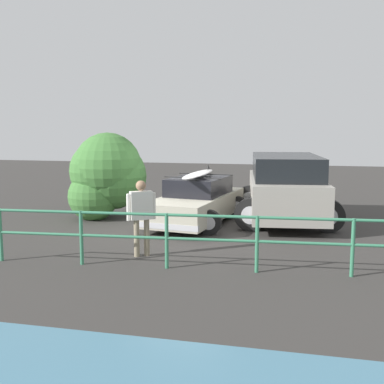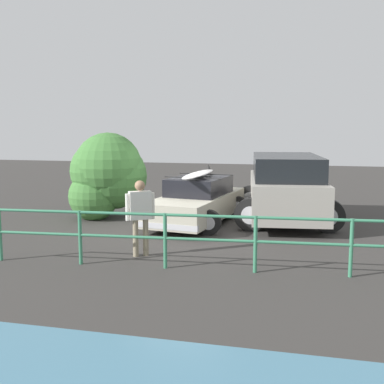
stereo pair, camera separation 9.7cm
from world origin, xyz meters
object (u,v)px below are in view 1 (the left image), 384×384
(suv_car, at_px, (285,187))
(bush_near_left, at_px, (106,174))
(person_bystander, at_px, (141,211))
(sedan_car, at_px, (197,201))

(suv_car, xyz_separation_m, bush_near_left, (5.09, 0.65, 0.31))
(person_bystander, bearing_deg, sedan_car, -95.75)
(sedan_car, relative_size, bush_near_left, 1.66)
(suv_car, height_order, bush_near_left, bush_near_left)
(person_bystander, bearing_deg, suv_car, -121.55)
(bush_near_left, bearing_deg, suv_car, -172.69)
(person_bystander, distance_m, bush_near_left, 4.47)
(bush_near_left, bearing_deg, person_bystander, 122.38)
(suv_car, height_order, person_bystander, suv_car)
(sedan_car, xyz_separation_m, person_bystander, (0.37, 3.64, 0.34))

